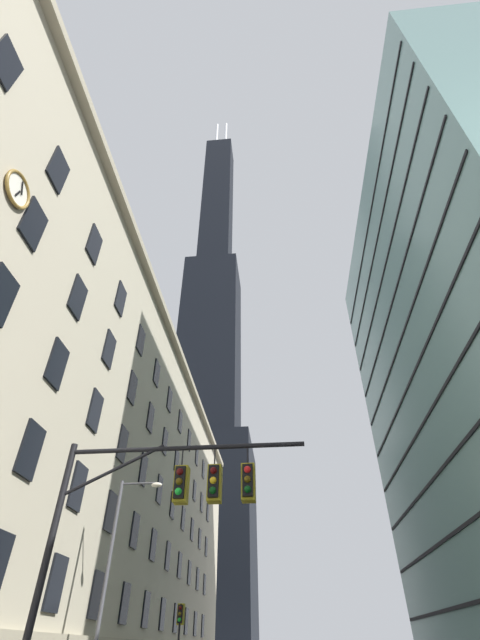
{
  "coord_description": "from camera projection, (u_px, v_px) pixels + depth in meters",
  "views": [
    {
      "loc": [
        -0.61,
        -8.39,
        1.56
      ],
      "look_at": [
        -3.28,
        19.51,
        23.42
      ],
      "focal_mm": 23.95,
      "sensor_mm": 36.0,
      "label": 1
    }
  ],
  "objects": [
    {
      "name": "dark_skyscraper",
      "position": [
        208.0,
        385.0,
        124.47
      ],
      "size": [
        25.1,
        25.1,
        213.52
      ],
      "color": "black",
      "rests_on": "ground"
    },
    {
      "name": "street_lamppost",
      "position": [
        116.0,
        556.0,
        20.21
      ],
      "size": [
        2.24,
        0.32,
        8.5
      ],
      "color": "#47474C",
      "rests_on": "sidewalk_left"
    },
    {
      "name": "traffic_signal_mast",
      "position": [
        169.0,
        503.0,
        12.22
      ],
      "size": [
        7.41,
        0.63,
        6.62
      ],
      "color": "black",
      "rests_on": "sidewalk_left"
    },
    {
      "name": "station_building",
      "position": [
        95.0,
        479.0,
        38.03
      ],
      "size": [
        13.0,
        69.88,
        27.52
      ],
      "color": "#B2A88E",
      "rests_on": "ground"
    },
    {
      "name": "traffic_light_far_left",
      "position": [
        180.0,
        619.0,
        24.99
      ],
      "size": [
        0.4,
        0.63,
        3.7
      ],
      "color": "black",
      "rests_on": "sidewalk_left"
    }
  ]
}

